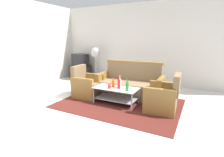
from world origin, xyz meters
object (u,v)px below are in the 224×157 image
at_px(armchair_left, 87,86).
at_px(coffee_table, 116,93).
at_px(bottle_red, 119,84).
at_px(television, 80,60).
at_px(bottle_clear, 120,83).
at_px(bottle_green, 127,86).
at_px(couch, 130,86).
at_px(cup, 109,86).
at_px(tv_stand, 81,72).
at_px(pedestal_fan, 96,54).
at_px(armchair_right, 163,98).
at_px(bottle_orange, 113,84).

height_order(armchair_left, coffee_table, armchair_left).
relative_size(bottle_red, television, 0.45).
distance_m(bottle_clear, bottle_green, 0.32).
xyz_separation_m(couch, cup, (-0.23, -0.80, 0.14)).
bearing_deg(bottle_red, tv_stand, 144.03).
distance_m(couch, television, 2.89).
relative_size(bottle_red, pedestal_fan, 0.25).
bearing_deg(armchair_left, television, -141.86).
bearing_deg(couch, bottle_green, 103.39).
bearing_deg(television, armchair_right, 170.61).
height_order(couch, pedestal_fan, pedestal_fan).
xyz_separation_m(cup, television, (-2.38, 1.97, 0.30)).
distance_m(bottle_red, bottle_green, 0.25).
distance_m(bottle_orange, tv_stand, 3.02).
distance_m(couch, bottle_orange, 0.70).
bearing_deg(bottle_red, couch, 88.46).
relative_size(armchair_right, cup, 8.50).
relative_size(bottle_clear, cup, 3.04).
bearing_deg(armchair_right, bottle_clear, 88.80).
distance_m(bottle_green, tv_stand, 3.45).
xyz_separation_m(bottle_green, tv_stand, (-2.83, 1.95, -0.26)).
bearing_deg(bottle_red, armchair_right, 7.95).
relative_size(armchair_right, bottle_red, 2.69).
height_order(couch, armchair_right, couch).
bearing_deg(armchair_right, television, 61.14).
relative_size(coffee_table, cup, 11.00).
xyz_separation_m(armchair_right, tv_stand, (-3.62, 1.74, -0.03)).
relative_size(armchair_left, bottle_red, 2.69).
bearing_deg(bottle_clear, bottle_orange, -167.33).
height_order(armchair_left, television, television).
height_order(bottle_red, pedestal_fan, pedestal_fan).
relative_size(bottle_green, television, 0.42).
height_order(bottle_clear, television, television).
bearing_deg(couch, tv_stand, -26.81).
relative_size(coffee_table, pedestal_fan, 0.87).
bearing_deg(television, cup, 156.59).
bearing_deg(coffee_table, armchair_right, 4.16).
bearing_deg(pedestal_fan, television, -176.12).
height_order(bottle_orange, bottle_red, bottle_red).
bearing_deg(pedestal_fan, bottle_orange, -47.58).
xyz_separation_m(armchair_right, bottle_red, (-1.03, -0.14, 0.24)).
distance_m(bottle_orange, bottle_red, 0.20).
bearing_deg(bottle_clear, coffee_table, -148.46).
bearing_deg(bottle_green, armchair_left, 168.77).
distance_m(bottle_orange, bottle_clear, 0.17).
height_order(bottle_orange, bottle_clear, bottle_clear).
height_order(bottle_orange, pedestal_fan, pedestal_fan).
distance_m(armchair_left, pedestal_fan, 2.06).
relative_size(bottle_red, cup, 3.16).
bearing_deg(bottle_green, tv_stand, 145.51).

